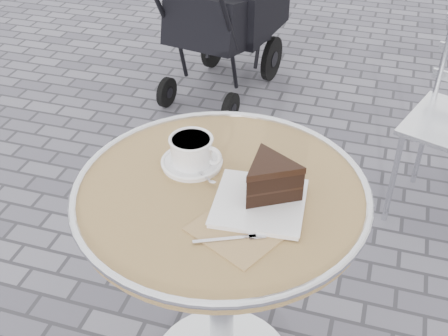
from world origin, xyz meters
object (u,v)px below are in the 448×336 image
(cake_plate_set, at_px, (267,185))
(baby_stroller, at_px, (226,16))
(cappuccino_set, at_px, (192,153))
(cafe_table, at_px, (221,239))

(cake_plate_set, height_order, baby_stroller, baby_stroller)
(baby_stroller, bearing_deg, cake_plate_set, -60.94)
(cappuccino_set, xyz_separation_m, cake_plate_set, (0.21, -0.09, 0.02))
(cafe_table, height_order, cappuccino_set, cappuccino_set)
(baby_stroller, bearing_deg, cafe_table, -64.09)
(cappuccino_set, height_order, cake_plate_set, cake_plate_set)
(cafe_table, bearing_deg, cappuccino_set, 143.02)
(cake_plate_set, bearing_deg, cappuccino_set, 152.56)
(cafe_table, xyz_separation_m, cake_plate_set, (0.11, -0.01, 0.21))
(cafe_table, xyz_separation_m, cappuccino_set, (-0.10, 0.07, 0.20))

